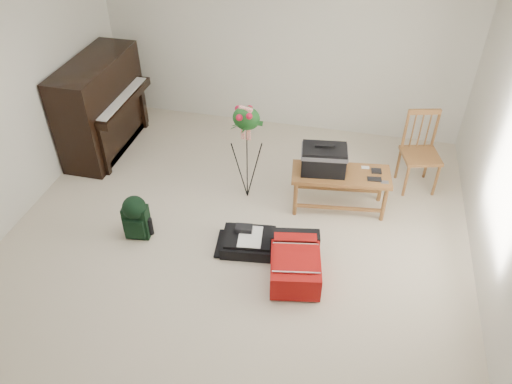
% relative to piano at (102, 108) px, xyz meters
% --- Properties ---
extents(floor, '(5.00, 5.50, 0.01)m').
position_rel_piano_xyz_m(floor, '(2.19, -1.60, -0.60)').
color(floor, '#BEB199').
rests_on(floor, ground).
extents(ceiling, '(5.00, 5.50, 0.01)m').
position_rel_piano_xyz_m(ceiling, '(2.19, -1.60, 1.90)').
color(ceiling, white).
rests_on(ceiling, wall_back).
extents(wall_back, '(5.00, 0.04, 2.50)m').
position_rel_piano_xyz_m(wall_back, '(2.19, 1.15, 0.65)').
color(wall_back, beige).
rests_on(wall_back, floor).
extents(piano, '(0.71, 1.50, 1.25)m').
position_rel_piano_xyz_m(piano, '(0.00, 0.00, 0.00)').
color(piano, black).
rests_on(piano, floor).
extents(bench, '(1.15, 0.58, 0.85)m').
position_rel_piano_xyz_m(bench, '(3.07, -0.58, 0.00)').
color(bench, '#9C6133').
rests_on(bench, floor).
extents(dining_chair, '(0.52, 0.52, 0.98)m').
position_rel_piano_xyz_m(dining_chair, '(4.10, 0.07, -0.12)').
color(dining_chair, '#9C6133').
rests_on(dining_chair, floor).
extents(red_suitcase, '(0.61, 0.81, 0.31)m').
position_rel_piano_xyz_m(red_suitcase, '(2.90, -1.71, -0.43)').
color(red_suitcase, '#B01707').
rests_on(red_suitcase, floor).
extents(black_duffel, '(0.61, 0.51, 0.23)m').
position_rel_piano_xyz_m(black_duffel, '(2.35, -1.49, -0.51)').
color(black_duffel, black).
rests_on(black_duffel, floor).
extents(green_backpack, '(0.28, 0.26, 0.52)m').
position_rel_piano_xyz_m(green_backpack, '(1.13, -1.59, -0.31)').
color(green_backpack, black).
rests_on(green_backpack, floor).
extents(flower_stand, '(0.49, 0.49, 1.25)m').
position_rel_piano_xyz_m(flower_stand, '(2.13, -0.63, 0.01)').
color(flower_stand, black).
rests_on(flower_stand, floor).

